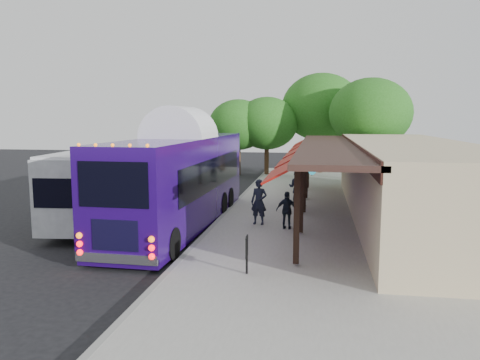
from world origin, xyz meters
The scene contains 15 objects.
ground centered at (0.00, 0.00, 0.00)m, with size 90.00×90.00×0.00m, color black.
sidewalk centered at (5.00, 4.00, 0.07)m, with size 10.00×40.00×0.15m, color #9E9B93.
curb centered at (0.05, 4.00, 0.07)m, with size 0.20×40.00×0.16m, color gray.
station_shelter centered at (8.38, 4.00, 1.85)m, with size 8.15×20.00×3.60m.
coach_bus centered at (-1.45, 1.23, 2.21)m, with size 3.03×12.95×4.12m.
city_bus centered at (-4.95, 3.14, 1.83)m, with size 3.77×12.49×3.30m.
ped_a centered at (1.94, 1.43, 1.12)m, with size 0.71×0.46×1.94m, color black.
ped_b centered at (3.40, 5.73, 1.14)m, with size 0.96×0.75×1.98m, color black.
ped_c centered at (3.19, 0.78, 0.93)m, with size 0.91×0.38×1.55m, color black.
ped_d centered at (3.40, 14.00, 1.12)m, with size 1.25×0.72×1.94m, color black.
sign_board centered at (2.39, -5.00, 0.91)m, with size 0.09×0.51×1.12m.
tree_left centered at (0.31, 19.50, 4.23)m, with size 4.96×4.96×6.35m.
tree_mid centered at (4.60, 21.29, 5.54)m, with size 6.49×6.49×8.31m.
tree_right centered at (8.06, 16.83, 5.02)m, with size 5.88×5.88×7.53m.
tree_far centered at (-2.01, 19.50, 4.11)m, with size 4.82×4.82×6.17m.
Camera 1 is at (4.36, -18.08, 4.70)m, focal length 35.00 mm.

